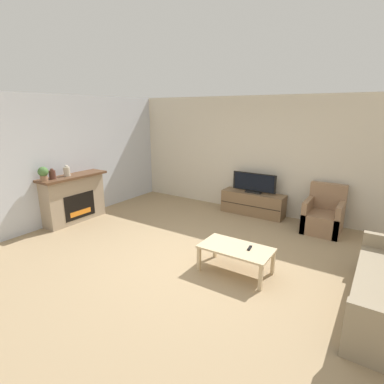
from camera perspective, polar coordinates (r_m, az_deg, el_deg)
ground_plane at (r=5.04m, az=0.72°, el=-12.81°), size 24.00×24.00×0.00m
wall_back at (r=7.16m, az=13.52°, el=6.67°), size 12.00×0.06×2.70m
wall_left at (r=7.00m, az=-23.82°, el=5.60°), size 0.06×12.00×2.70m
fireplace at (r=7.03m, az=-21.58°, el=-1.03°), size 0.50×1.47×1.04m
mantel_vase_left at (r=6.65m, az=-25.08°, el=3.09°), size 0.13×0.13×0.22m
mantel_vase_centre_left at (r=6.82m, az=-22.75°, el=3.70°), size 0.13×0.13×0.24m
potted_plant at (r=6.54m, az=-26.48°, el=3.25°), size 0.20×0.20×0.28m
tv_stand at (r=7.17m, az=11.52°, el=-2.14°), size 1.46×0.44×0.53m
tv at (r=7.04m, az=11.72°, el=1.55°), size 1.03×0.18×0.46m
armchair at (r=6.60m, az=23.74°, el=-4.34°), size 0.70×0.76×0.94m
coffee_table at (r=4.59m, az=8.37°, el=-10.92°), size 1.06×0.59×0.41m
remote at (r=4.56m, az=10.93°, el=-10.43°), size 0.06×0.15×0.02m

